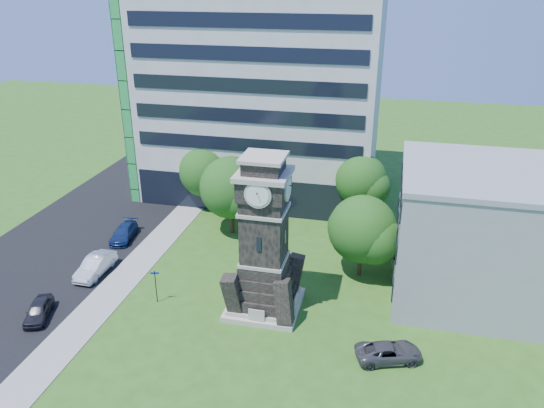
% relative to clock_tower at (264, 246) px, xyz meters
% --- Properties ---
extents(ground, '(160.00, 160.00, 0.00)m').
position_rel_clock_tower_xyz_m(ground, '(-3.00, -2.00, -5.28)').
color(ground, '#2F5819').
rests_on(ground, ground).
extents(sidewalk, '(3.00, 70.00, 0.06)m').
position_rel_clock_tower_xyz_m(sidewalk, '(-12.50, 3.00, -5.25)').
color(sidewalk, gray).
rests_on(sidewalk, ground).
extents(street, '(14.00, 80.00, 0.02)m').
position_rel_clock_tower_xyz_m(street, '(-21.00, 3.00, -5.27)').
color(street, black).
rests_on(street, ground).
extents(clock_tower, '(5.40, 5.40, 12.22)m').
position_rel_clock_tower_xyz_m(clock_tower, '(0.00, 0.00, 0.00)').
color(clock_tower, '#BCB5A4').
rests_on(clock_tower, ground).
extents(office_tall, '(26.20, 15.11, 28.60)m').
position_rel_clock_tower_xyz_m(office_tall, '(-6.20, 23.84, 8.94)').
color(office_tall, silver).
rests_on(office_tall, ground).
extents(office_low, '(15.20, 12.20, 10.40)m').
position_rel_clock_tower_xyz_m(office_low, '(16.97, 6.00, -0.07)').
color(office_low, gray).
rests_on(office_low, ground).
extents(car_street_south, '(2.68, 4.05, 1.28)m').
position_rel_clock_tower_xyz_m(car_street_south, '(-16.01, -5.24, -4.64)').
color(car_street_south, black).
rests_on(car_street_south, ground).
extents(car_street_mid, '(1.68, 4.70, 1.54)m').
position_rel_clock_tower_xyz_m(car_street_mid, '(-15.21, 1.43, -4.51)').
color(car_street_mid, '#B1B4B9').
rests_on(car_street_mid, ground).
extents(car_street_north, '(2.47, 4.66, 1.29)m').
position_rel_clock_tower_xyz_m(car_street_north, '(-15.98, 7.91, -4.64)').
color(car_street_north, navy).
rests_on(car_street_north, ground).
extents(car_east_lot, '(4.82, 3.35, 1.22)m').
position_rel_clock_tower_xyz_m(car_east_lot, '(9.48, -4.04, -4.67)').
color(car_east_lot, '#444448').
rests_on(car_east_lot, ground).
extents(park_bench, '(1.97, 0.53, 1.02)m').
position_rel_clock_tower_xyz_m(park_bench, '(-0.22, -1.57, -4.74)').
color(park_bench, black).
rests_on(park_bench, ground).
extents(street_sign, '(0.66, 0.07, 2.75)m').
position_rel_clock_tower_xyz_m(street_sign, '(-8.33, -1.30, -3.56)').
color(street_sign, black).
rests_on(street_sign, ground).
extents(tree_nw, '(6.08, 5.53, 6.90)m').
position_rel_clock_tower_xyz_m(tree_nw, '(-10.77, 17.09, -1.31)').
color(tree_nw, '#332114').
rests_on(tree_nw, ground).
extents(tree_nc, '(6.63, 6.02, 7.80)m').
position_rel_clock_tower_xyz_m(tree_nc, '(-6.13, 11.67, -0.68)').
color(tree_nc, '#332114').
rests_on(tree_nc, ground).
extents(tree_ne, '(5.67, 5.15, 7.32)m').
position_rel_clock_tower_xyz_m(tree_ne, '(5.82, 16.73, -0.73)').
color(tree_ne, '#332114').
rests_on(tree_ne, ground).
extents(tree_east, '(6.20, 5.64, 7.16)m').
position_rel_clock_tower_xyz_m(tree_east, '(6.76, 6.43, -1.12)').
color(tree_east, '#332114').
rests_on(tree_east, ground).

